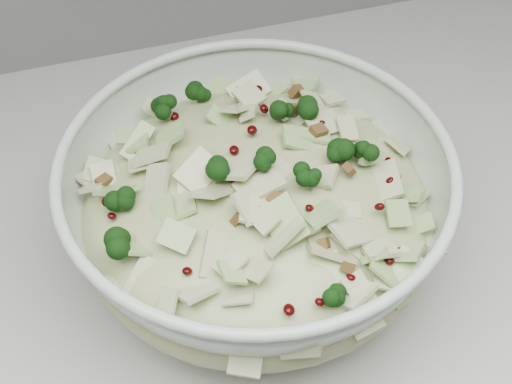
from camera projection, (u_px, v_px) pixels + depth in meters
counter at (410, 335)px, 1.16m from camera, size 3.60×0.60×0.90m
mixing_bowl at (256, 210)px, 0.65m from camera, size 0.41×0.41×0.14m
salad at (256, 193)px, 0.63m from camera, size 0.36×0.36×0.14m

